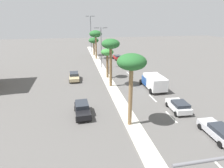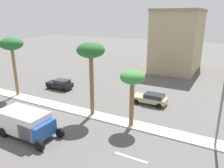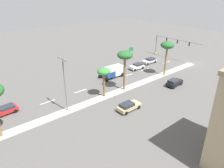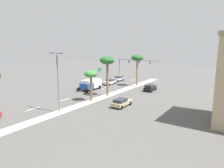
{
  "view_description": "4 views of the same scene",
  "coord_description": "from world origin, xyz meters",
  "px_view_note": "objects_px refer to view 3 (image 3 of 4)",
  "views": [
    {
      "loc": [
        -5.85,
        -5.72,
        11.49
      ],
      "look_at": [
        -0.95,
        19.42,
        2.42
      ],
      "focal_mm": 30.51,
      "sensor_mm": 36.0,
      "label": 1
    },
    {
      "loc": [
        19.1,
        37.97,
        10.85
      ],
      "look_at": [
        -3.18,
        25.8,
        2.93
      ],
      "focal_mm": 35.54,
      "sensor_mm": 36.0,
      "label": 2
    },
    {
      "loc": [
        -28.34,
        51.78,
        19.04
      ],
      "look_at": [
        -2.07,
        29.82,
        3.42
      ],
      "focal_mm": 34.1,
      "sensor_mm": 36.0,
      "label": 3
    },
    {
      "loc": [
        -23.75,
        58.87,
        10.31
      ],
      "look_at": [
        -1.67,
        25.66,
        2.8
      ],
      "focal_mm": 33.04,
      "sensor_mm": 36.0,
      "label": 4
    }
  ],
  "objects_px": {
    "directional_road_sign": "(131,51)",
    "sedan_silver_center": "(149,61)",
    "sedan_white_inboard": "(137,66)",
    "palm_tree_near": "(167,46)",
    "sedan_tan_leading": "(128,106)",
    "sedan_black_right": "(174,82)",
    "palm_tree_outboard": "(104,73)",
    "street_lamp_leading": "(65,81)",
    "traffic_signal_gantry": "(167,44)",
    "sedan_red_left": "(5,110)",
    "box_truck": "(113,72)",
    "palm_tree_mid": "(125,57)"
  },
  "relations": [
    {
      "from": "sedan_red_left",
      "to": "sedan_black_right",
      "type": "bearing_deg",
      "value": -110.22
    },
    {
      "from": "palm_tree_mid",
      "to": "palm_tree_near",
      "type": "bearing_deg",
      "value": -91.19
    },
    {
      "from": "sedan_red_left",
      "to": "box_truck",
      "type": "bearing_deg",
      "value": -87.96
    },
    {
      "from": "palm_tree_outboard",
      "to": "street_lamp_leading",
      "type": "relative_size",
      "value": 0.62
    },
    {
      "from": "directional_road_sign",
      "to": "palm_tree_mid",
      "type": "xyz_separation_m",
      "value": [
        -13.07,
        14.72,
        4.27
      ]
    },
    {
      "from": "sedan_white_inboard",
      "to": "traffic_signal_gantry",
      "type": "bearing_deg",
      "value": -82.86
    },
    {
      "from": "palm_tree_near",
      "to": "sedan_silver_center",
      "type": "relative_size",
      "value": 1.79
    },
    {
      "from": "directional_road_sign",
      "to": "sedan_silver_center",
      "type": "relative_size",
      "value": 0.84
    },
    {
      "from": "traffic_signal_gantry",
      "to": "sedan_tan_leading",
      "type": "distance_m",
      "value": 33.45
    },
    {
      "from": "sedan_black_right",
      "to": "sedan_tan_leading",
      "type": "bearing_deg",
      "value": 93.53
    },
    {
      "from": "sedan_white_inboard",
      "to": "sedan_silver_center",
      "type": "height_order",
      "value": "sedan_white_inboard"
    },
    {
      "from": "palm_tree_near",
      "to": "sedan_silver_center",
      "type": "xyz_separation_m",
      "value": [
        8.1,
        -3.97,
        -6.23
      ]
    },
    {
      "from": "palm_tree_outboard",
      "to": "palm_tree_near",
      "type": "bearing_deg",
      "value": -91.72
    },
    {
      "from": "directional_road_sign",
      "to": "sedan_black_right",
      "type": "distance_m",
      "value": 19.26
    },
    {
      "from": "palm_tree_near",
      "to": "sedan_tan_leading",
      "type": "xyz_separation_m",
      "value": [
        -5.95,
        17.51,
        -6.21
      ]
    },
    {
      "from": "traffic_signal_gantry",
      "to": "palm_tree_outboard",
      "type": "relative_size",
      "value": 2.62
    },
    {
      "from": "palm_tree_near",
      "to": "palm_tree_outboard",
      "type": "distance_m",
      "value": 17.8
    },
    {
      "from": "directional_road_sign",
      "to": "sedan_red_left",
      "type": "distance_m",
      "value": 36.64
    },
    {
      "from": "directional_road_sign",
      "to": "sedan_tan_leading",
      "type": "distance_m",
      "value": 27.49
    },
    {
      "from": "palm_tree_mid",
      "to": "street_lamp_leading",
      "type": "distance_m",
      "value": 12.91
    },
    {
      "from": "sedan_black_right",
      "to": "sedan_white_inboard",
      "type": "bearing_deg",
      "value": -6.17
    },
    {
      "from": "palm_tree_mid",
      "to": "sedan_black_right",
      "type": "bearing_deg",
      "value": -119.52
    },
    {
      "from": "sedan_red_left",
      "to": "sedan_white_inboard",
      "type": "bearing_deg",
      "value": -88.4
    },
    {
      "from": "palm_tree_near",
      "to": "sedan_tan_leading",
      "type": "relative_size",
      "value": 1.86
    },
    {
      "from": "directional_road_sign",
      "to": "street_lamp_leading",
      "type": "distance_m",
      "value": 30.55
    },
    {
      "from": "palm_tree_outboard",
      "to": "sedan_white_inboard",
      "type": "xyz_separation_m",
      "value": [
        6.55,
        -15.66,
        -4.11
      ]
    },
    {
      "from": "sedan_tan_leading",
      "to": "palm_tree_mid",
      "type": "bearing_deg",
      "value": -37.44
    },
    {
      "from": "traffic_signal_gantry",
      "to": "palm_tree_near",
      "type": "bearing_deg",
      "value": 125.8
    },
    {
      "from": "traffic_signal_gantry",
      "to": "sedan_silver_center",
      "type": "relative_size",
      "value": 3.36
    },
    {
      "from": "sedan_black_right",
      "to": "sedan_silver_center",
      "type": "bearing_deg",
      "value": -28.96
    },
    {
      "from": "sedan_red_left",
      "to": "directional_road_sign",
      "type": "bearing_deg",
      "value": -78.73
    },
    {
      "from": "box_truck",
      "to": "palm_tree_near",
      "type": "bearing_deg",
      "value": -124.91
    },
    {
      "from": "sedan_black_right",
      "to": "sedan_tan_leading",
      "type": "distance_m",
      "value": 14.22
    },
    {
      "from": "traffic_signal_gantry",
      "to": "sedan_silver_center",
      "type": "distance_m",
      "value": 8.98
    },
    {
      "from": "sedan_tan_leading",
      "to": "sedan_silver_center",
      "type": "relative_size",
      "value": 0.96
    },
    {
      "from": "palm_tree_mid",
      "to": "sedan_silver_center",
      "type": "relative_size",
      "value": 1.81
    },
    {
      "from": "sedan_tan_leading",
      "to": "traffic_signal_gantry",
      "type": "bearing_deg",
      "value": -63.56
    },
    {
      "from": "palm_tree_mid",
      "to": "box_truck",
      "type": "height_order",
      "value": "palm_tree_mid"
    },
    {
      "from": "traffic_signal_gantry",
      "to": "box_truck",
      "type": "bearing_deg",
      "value": 94.69
    },
    {
      "from": "sedan_white_inboard",
      "to": "palm_tree_near",
      "type": "bearing_deg",
      "value": -164.19
    },
    {
      "from": "sedan_silver_center",
      "to": "palm_tree_outboard",
      "type": "bearing_deg",
      "value": 109.27
    },
    {
      "from": "palm_tree_near",
      "to": "sedan_red_left",
      "type": "bearing_deg",
      "value": 79.66
    },
    {
      "from": "palm_tree_outboard",
      "to": "sedan_silver_center",
      "type": "bearing_deg",
      "value": -70.73
    },
    {
      "from": "street_lamp_leading",
      "to": "sedan_white_inboard",
      "type": "bearing_deg",
      "value": -74.29
    },
    {
      "from": "palm_tree_outboard",
      "to": "sedan_white_inboard",
      "type": "distance_m",
      "value": 17.47
    },
    {
      "from": "sedan_white_inboard",
      "to": "sedan_silver_center",
      "type": "distance_m",
      "value": 6.06
    },
    {
      "from": "palm_tree_near",
      "to": "sedan_black_right",
      "type": "relative_size",
      "value": 1.95
    },
    {
      "from": "palm_tree_near",
      "to": "sedan_tan_leading",
      "type": "distance_m",
      "value": 19.51
    },
    {
      "from": "directional_road_sign",
      "to": "sedan_red_left",
      "type": "height_order",
      "value": "directional_road_sign"
    },
    {
      "from": "street_lamp_leading",
      "to": "sedan_black_right",
      "type": "height_order",
      "value": "street_lamp_leading"
    }
  ]
}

